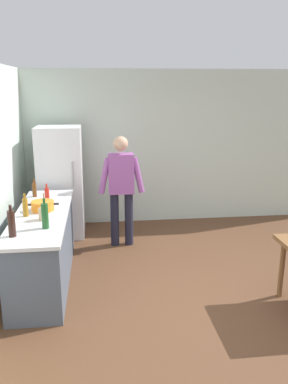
% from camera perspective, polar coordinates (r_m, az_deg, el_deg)
% --- Properties ---
extents(ground_plane, '(14.00, 14.00, 0.00)m').
position_cam_1_polar(ground_plane, '(4.76, 10.27, -15.51)').
color(ground_plane, brown).
extents(wall_back, '(6.40, 0.12, 2.70)m').
position_cam_1_polar(wall_back, '(7.10, 3.77, 6.51)').
color(wall_back, silver).
rests_on(wall_back, ground_plane).
extents(kitchen_counter, '(0.64, 2.20, 0.90)m').
position_cam_1_polar(kitchen_counter, '(5.14, -14.35, -7.72)').
color(kitchen_counter, '#4C5666').
rests_on(kitchen_counter, ground_plane).
extents(refrigerator, '(0.70, 0.67, 1.80)m').
position_cam_1_polar(refrigerator, '(6.51, -11.99, 1.39)').
color(refrigerator, white).
rests_on(refrigerator, ground_plane).
extents(person, '(0.70, 0.22, 1.70)m').
position_cam_1_polar(person, '(5.93, -3.32, 1.16)').
color(person, '#1E1E2D').
rests_on(person, ground_plane).
extents(cooking_pot, '(0.40, 0.28, 0.12)m').
position_cam_1_polar(cooking_pot, '(5.07, -14.53, -1.96)').
color(cooking_pot, orange).
rests_on(cooking_pot, kitchen_counter).
extents(utensil_jar, '(0.11, 0.11, 0.32)m').
position_cam_1_polar(utensil_jar, '(4.71, -14.43, -3.02)').
color(utensil_jar, tan).
rests_on(utensil_jar, kitchen_counter).
extents(bottle_beer_brown, '(0.06, 0.06, 0.26)m').
position_cam_1_polar(bottle_beer_brown, '(5.72, -15.66, 0.37)').
color(bottle_beer_brown, '#5B3314').
rests_on(bottle_beer_brown, kitchen_counter).
extents(bottle_wine_green, '(0.08, 0.08, 0.34)m').
position_cam_1_polar(bottle_wine_green, '(4.40, -14.21, -3.35)').
color(bottle_wine_green, '#1E5123').
rests_on(bottle_wine_green, kitchen_counter).
extents(bottle_wine_dark, '(0.08, 0.08, 0.34)m').
position_cam_1_polar(bottle_wine_dark, '(4.26, -18.70, -4.32)').
color(bottle_wine_dark, black).
rests_on(bottle_wine_dark, kitchen_counter).
extents(bottle_sauce_red, '(0.06, 0.06, 0.24)m').
position_cam_1_polar(bottle_sauce_red, '(5.46, -13.93, -0.32)').
color(bottle_sauce_red, '#B22319').
rests_on(bottle_sauce_red, kitchen_counter).
extents(bottle_oil_amber, '(0.06, 0.06, 0.28)m').
position_cam_1_polar(bottle_oil_amber, '(4.88, -16.88, -2.10)').
color(bottle_oil_amber, '#996619').
rests_on(bottle_oil_amber, kitchen_counter).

